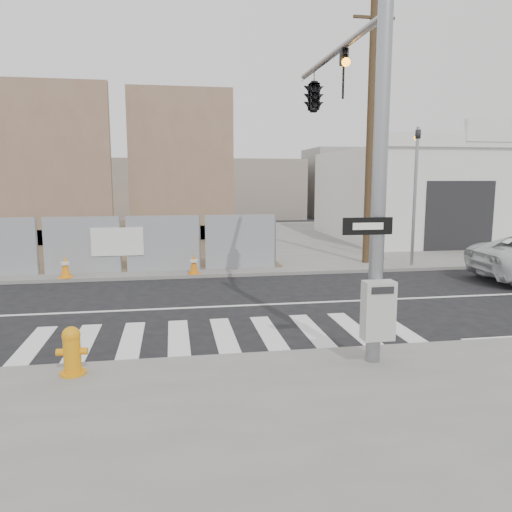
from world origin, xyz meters
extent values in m
plane|color=black|center=(0.00, 0.00, 0.00)|extent=(100.00, 100.00, 0.00)
cube|color=slate|center=(0.00, 14.00, 0.06)|extent=(50.00, 20.00, 0.12)
cylinder|color=gray|center=(2.50, -4.80, 3.62)|extent=(0.26, 0.26, 7.00)
cylinder|color=gray|center=(2.50, -2.20, 6.12)|extent=(0.14, 5.20, 0.14)
cube|color=#B2B2AF|center=(2.45, -5.08, 1.15)|extent=(0.55, 0.30, 1.05)
cube|color=black|center=(2.25, -4.96, 2.62)|extent=(0.90, 0.03, 0.30)
cube|color=silver|center=(2.25, -4.98, 2.62)|extent=(0.55, 0.01, 0.12)
imported|color=black|center=(2.50, -2.80, 5.57)|extent=(0.16, 0.20, 1.00)
imported|color=black|center=(2.50, -0.60, 5.57)|extent=(0.53, 2.48, 1.00)
cylinder|color=gray|center=(8.00, 4.60, 2.72)|extent=(0.12, 0.12, 5.20)
imported|color=black|center=(8.00, 4.60, 5.22)|extent=(0.16, 0.20, 1.00)
cube|color=#7D5E4B|center=(-7.00, 13.00, 4.12)|extent=(6.00, 0.50, 8.00)
cube|color=#7D5E4B|center=(-7.00, 13.40, 0.52)|extent=(6.00, 1.30, 0.80)
cube|color=#7D5E4B|center=(-0.50, 14.00, 4.12)|extent=(5.50, 0.50, 8.00)
cube|color=#7D5E4B|center=(-0.50, 14.40, 0.52)|extent=(5.50, 1.30, 0.80)
cube|color=silver|center=(14.00, 13.00, 2.52)|extent=(12.00, 10.00, 4.80)
cube|color=silver|center=(14.00, 8.00, 5.12)|extent=(12.00, 0.30, 0.60)
cube|color=silver|center=(14.00, 7.95, 5.57)|extent=(4.00, 0.30, 1.00)
cube|color=black|center=(12.00, 7.98, 1.72)|extent=(3.40, 0.06, 3.20)
cylinder|color=#453420|center=(6.50, 5.50, 5.12)|extent=(0.28, 0.28, 10.00)
cube|color=#453420|center=(6.50, 5.50, 9.32)|extent=(1.60, 0.10, 0.10)
cylinder|color=orange|center=(-2.81, -4.55, 0.14)|extent=(0.48, 0.48, 0.04)
cylinder|color=orange|center=(-2.81, -4.55, 0.45)|extent=(0.31, 0.31, 0.66)
sphere|color=orange|center=(-2.81, -4.55, 0.80)|extent=(0.31, 0.31, 0.31)
cylinder|color=orange|center=(-2.99, -4.55, 0.52)|extent=(0.17, 0.14, 0.12)
cylinder|color=orange|center=(-2.64, -4.55, 0.52)|extent=(0.17, 0.14, 0.12)
cube|color=orange|center=(-4.65, 4.22, 0.14)|extent=(0.50, 0.50, 0.03)
cone|color=orange|center=(-4.65, 4.22, 0.50)|extent=(0.44, 0.44, 0.76)
cylinder|color=silver|center=(-4.65, 4.22, 0.61)|extent=(0.29, 0.29, 0.09)
cube|color=orange|center=(-0.36, 4.22, 0.14)|extent=(0.45, 0.45, 0.03)
cone|color=orange|center=(-0.36, 4.22, 0.48)|extent=(0.40, 0.40, 0.71)
cylinder|color=silver|center=(-0.36, 4.22, 0.58)|extent=(0.27, 0.27, 0.08)
camera|label=1|loc=(-1.07, -13.08, 3.44)|focal=35.00mm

